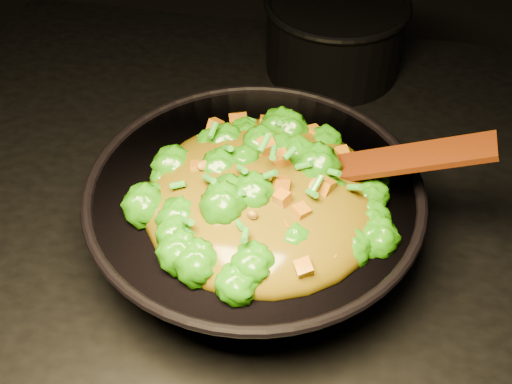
# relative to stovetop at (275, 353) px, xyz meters

# --- Properties ---
(stovetop) EXTENTS (1.20, 0.90, 0.90)m
(stovetop) POSITION_rel_stovetop_xyz_m (0.00, 0.00, 0.00)
(stovetop) COLOR black
(stovetop) RESTS_ON ground
(wok) EXTENTS (0.44, 0.44, 0.11)m
(wok) POSITION_rel_stovetop_xyz_m (-0.02, -0.12, 0.51)
(wok) COLOR black
(wok) RESTS_ON stovetop
(stir_fry) EXTENTS (0.34, 0.34, 0.10)m
(stir_fry) POSITION_rel_stovetop_xyz_m (-0.00, -0.14, 0.61)
(stir_fry) COLOR #237308
(stir_fry) RESTS_ON wok
(spatula) EXTENTS (0.27, 0.05, 0.11)m
(spatula) POSITION_rel_stovetop_xyz_m (0.11, -0.10, 0.61)
(spatula) COLOR #3B1006
(spatula) RESTS_ON wok
(back_pot) EXTENTS (0.25, 0.25, 0.13)m
(back_pot) POSITION_rel_stovetop_xyz_m (0.03, 0.32, 0.52)
(back_pot) COLOR black
(back_pot) RESTS_ON stovetop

